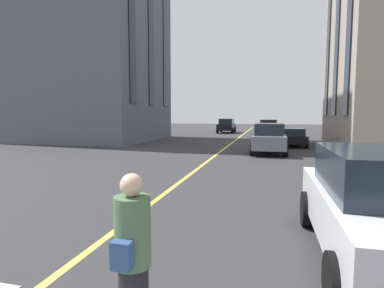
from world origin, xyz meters
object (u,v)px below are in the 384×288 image
car_red_parked_b (268,128)px  car_black_trailing (293,137)px  car_black_near (227,126)px  car_white_mid (382,206)px  car_black_oncoming (266,127)px  car_grey_parked_a (269,138)px  pedestrian_far (133,260)px

car_red_parked_b → car_black_trailing: (-9.63, -1.92, -0.27)m
car_black_near → car_black_trailing: (-15.86, -7.34, -0.27)m
car_red_parked_b → car_white_mid: same height
car_black_oncoming → car_black_trailing: bearing=-172.6°
car_red_parked_b → car_white_mid: size_ratio=1.00×
car_red_parked_b → car_grey_parked_a: size_ratio=1.00×
car_grey_parked_a → car_white_mid: same height
car_red_parked_b → pedestrian_far: size_ratio=2.54×
car_white_mid → pedestrian_far: (-2.63, 3.15, -0.03)m
car_black_oncoming → car_white_mid: 37.33m
car_black_oncoming → car_red_parked_b: bearing=-177.5°
car_grey_parked_a → car_white_mid: (-14.53, -1.81, 0.00)m
car_red_parked_b → car_black_trailing: bearing=-168.7°
car_black_oncoming → car_black_near: size_ratio=0.94×
car_black_oncoming → car_red_parked_b: 7.98m
car_black_oncoming → pedestrian_far: pedestrian_far is taller
car_grey_parked_a → car_white_mid: size_ratio=1.00×
pedestrian_far → car_black_oncoming: bearing=-1.3°
car_black_trailing → car_black_oncoming: bearing=7.4°
car_black_near → pedestrian_far: car_black_near is taller
car_black_oncoming → car_red_parked_b: car_red_parked_b is taller
car_white_mid → car_black_trailing: (19.66, -0.00, -0.27)m
car_white_mid → car_black_trailing: car_white_mid is taller
car_black_near → car_red_parked_b: (-6.23, -5.42, 0.00)m
car_white_mid → car_grey_parked_a: bearing=7.1°
car_black_near → pedestrian_far: 38.39m
car_black_near → car_black_trailing: size_ratio=1.07×
car_black_oncoming → car_white_mid: car_white_mid is taller
car_black_near → pedestrian_far: (-38.16, -4.19, -0.03)m
pedestrian_far → car_black_near: bearing=6.3°
pedestrian_far → car_grey_parked_a: bearing=-4.5°
car_grey_parked_a → car_red_parked_b: bearing=0.4°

